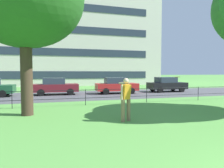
{
  "coord_description": "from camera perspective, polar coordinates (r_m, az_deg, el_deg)",
  "views": [
    {
      "loc": [
        -3.97,
        -1.41,
        2.03
      ],
      "look_at": [
        -1.03,
        8.69,
        1.43
      ],
      "focal_mm": 32.42,
      "sensor_mm": 36.0,
      "label": 1
    }
  ],
  "objects": [
    {
      "name": "street_strip",
      "position": [
        18.7,
        -3.89,
        -2.96
      ],
      "size": [
        80.0,
        7.9,
        0.01
      ],
      "primitive_type": "cube",
      "color": "#4C4C51",
      "rests_on": "ground"
    },
    {
      "name": "park_fence",
      "position": [
        13.06,
        1.54,
        -2.7
      ],
      "size": [
        37.32,
        0.04,
        1.0
      ],
      "color": "black",
      "rests_on": "ground"
    },
    {
      "name": "person_thrower",
      "position": [
        8.4,
        3.86,
        -3.94
      ],
      "size": [
        0.48,
        0.87,
        1.8
      ],
      "color": "#846B4C",
      "rests_on": "ground"
    },
    {
      "name": "frisbee",
      "position": [
        11.01,
        17.95,
        1.89
      ],
      "size": [
        0.36,
        0.37,
        0.04
      ],
      "color": "orange"
    },
    {
      "name": "car_maroon_far_left",
      "position": [
        19.11,
        -15.65,
        -0.61
      ],
      "size": [
        4.04,
        1.88,
        1.54
      ],
      "color": "maroon",
      "rests_on": "ground"
    },
    {
      "name": "car_red_left",
      "position": [
        19.47,
        1.23,
        -0.41
      ],
      "size": [
        4.06,
        1.93,
        1.54
      ],
      "color": "red",
      "rests_on": "ground"
    },
    {
      "name": "car_black_right",
      "position": [
        22.01,
        15.16,
        -0.1
      ],
      "size": [
        4.01,
        1.83,
        1.54
      ],
      "color": "black",
      "rests_on": "ground"
    },
    {
      "name": "apartment_building_background",
      "position": [
        38.58,
        -17.08,
        15.29
      ],
      "size": [
        35.87,
        15.01,
        20.31
      ],
      "color": "beige",
      "rests_on": "ground"
    }
  ]
}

